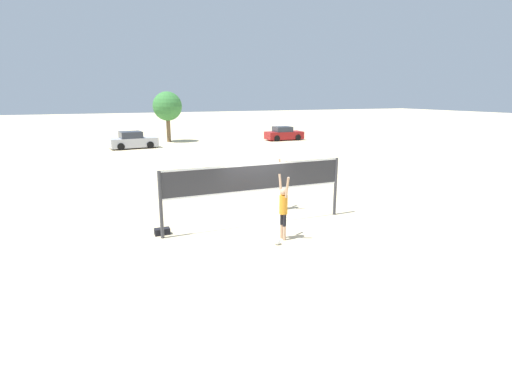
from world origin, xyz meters
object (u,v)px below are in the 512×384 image
Objects in this scene: volleyball_net at (256,183)px; parked_car_mid at (284,134)px; player_blocker at (282,183)px; parked_car_near at (133,141)px; volleyball at (277,241)px; gear_bag at (162,231)px; tree_left_cluster at (167,107)px; player_spiker at (283,206)px.

volleyball_net is 1.76× the size of parked_car_mid.
parked_car_near is at bearing -171.57° from player_blocker.
parked_car_mid reaches higher than volleyball.
gear_bag is 0.13× the size of parked_car_mid.
volleyball_net is at bearing 85.99° from volleyball.
player_blocker is at bearing 60.93° from volleyball.
parked_car_near is at bearing -136.04° from tree_left_cluster.
parked_car_near is 0.85× the size of tree_left_cluster.
volleyball_net is 29.33m from parked_car_mid.
parked_car_mid is (14.04, 27.34, -0.53)m from player_spiker.
player_blocker is at bearing -86.84° from parked_car_near.
volleyball is at bearing 132.92° from player_spiker.
parked_car_mid is at bearing 54.86° from gear_bag.
volleyball is (-0.15, -2.12, -1.54)m from volleyball_net.
parked_car_near is 6.39m from tree_left_cluster.
player_spiker reaches higher than gear_bag.
parked_car_near is 15.89m from parked_car_mid.
gear_bag is 29.44m from tree_left_cluster.
volleyball_net is 1.39× the size of tree_left_cluster.
player_blocker is (1.89, 1.55, -0.51)m from volleyball_net.
parked_car_mid is (15.88, 0.57, -0.03)m from parked_car_near.
player_blocker is at bearing 39.31° from volleyball_net.
gear_bag is at bearing 143.31° from volleyball.
player_blocker is at bearing -26.40° from player_spiker.
volleyball is 4.14m from gear_bag.
parked_car_mid is at bearing 62.47° from volleyball.
volleyball_net is 3.31× the size of player_blocker.
tree_left_cluster is (4.09, 3.94, 2.94)m from parked_car_near.
volleyball is 31.40m from tree_left_cluster.
tree_left_cluster is (-11.80, 3.38, 2.97)m from parked_car_mid.
player_spiker is at bearing -94.18° from tree_left_cluster.
player_spiker is 1.21m from volleyball.
parked_car_mid is 12.62m from tree_left_cluster.
volleyball_net is at bearing -117.30° from parked_car_mid.
player_blocker is (1.63, 3.29, -0.04)m from player_spiker.
parked_car_mid is at bearing 152.71° from player_blocker.
gear_bag is (-3.32, 2.48, 0.00)m from volleyball.
parked_car_near is (-3.48, 23.48, -0.45)m from player_blocker.
volleyball_net is 1.64× the size of parked_car_near.
volleyball_net is at bearing -5.82° from gear_bag.
gear_bag reaches higher than volleyball.
parked_car_mid is (14.44, 27.71, 0.55)m from volleyball.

